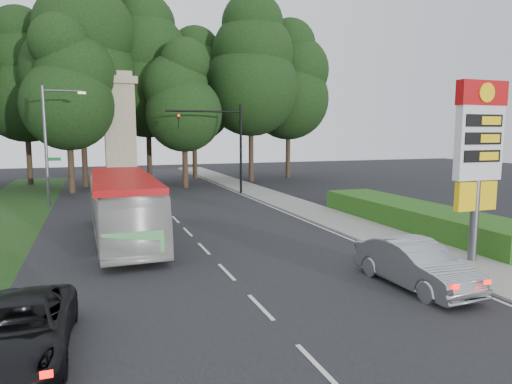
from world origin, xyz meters
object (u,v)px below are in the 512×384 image
object	(u,v)px
monument	(120,131)
transit_bus	(123,208)
gas_station_pylon	(479,147)
traffic_signal_mast	(225,136)
sedan_silver	(415,264)
suv_charcoal	(19,329)
streetlight_signs	(49,141)

from	to	relation	value
monument	transit_bus	distance (m)	19.98
gas_station_pylon	traffic_signal_mast	size ratio (longest dim) A/B	0.95
sedan_silver	transit_bus	bearing A→B (deg)	127.97
traffic_signal_mast	monument	bearing A→B (deg)	142.00
monument	transit_bus	size ratio (longest dim) A/B	0.93
transit_bus	sedan_silver	size ratio (longest dim) A/B	2.36
monument	suv_charcoal	world-z (taller)	monument
gas_station_pylon	sedan_silver	size ratio (longest dim) A/B	1.49
streetlight_signs	traffic_signal_mast	bearing A→B (deg)	8.92
traffic_signal_mast	suv_charcoal	xyz separation A→B (m)	(-11.71, -24.41, -4.02)
traffic_signal_mast	transit_bus	bearing A→B (deg)	-122.81
suv_charcoal	sedan_silver	bearing A→B (deg)	6.63
traffic_signal_mast	streetlight_signs	xyz separation A→B (m)	(-12.67, -1.99, -0.23)
traffic_signal_mast	suv_charcoal	distance (m)	27.37
traffic_signal_mast	streetlight_signs	bearing A→B (deg)	-171.08
traffic_signal_mast	gas_station_pylon	bearing A→B (deg)	-80.91
gas_station_pylon	monument	xyz separation A→B (m)	(-11.20, 28.01, 0.66)
gas_station_pylon	monument	bearing A→B (deg)	111.80
monument	sedan_silver	xyz separation A→B (m)	(7.31, -29.51, -4.35)
monument	transit_bus	bearing A→B (deg)	-93.21
streetlight_signs	suv_charcoal	world-z (taller)	streetlight_signs
transit_bus	traffic_signal_mast	bearing A→B (deg)	55.76
gas_station_pylon	streetlight_signs	size ratio (longest dim) A/B	0.86
monument	sedan_silver	size ratio (longest dim) A/B	2.19
traffic_signal_mast	streetlight_signs	world-z (taller)	streetlight_signs
monument	suv_charcoal	size ratio (longest dim) A/B	2.13
traffic_signal_mast	sedan_silver	world-z (taller)	traffic_signal_mast
traffic_signal_mast	transit_bus	xyz separation A→B (m)	(-8.78, -13.62, -3.17)
gas_station_pylon	traffic_signal_mast	bearing A→B (deg)	99.09
sedan_silver	suv_charcoal	size ratio (longest dim) A/B	0.97
gas_station_pylon	monument	size ratio (longest dim) A/B	0.68
streetlight_signs	monument	xyz separation A→B (m)	(4.99, 7.99, 0.67)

